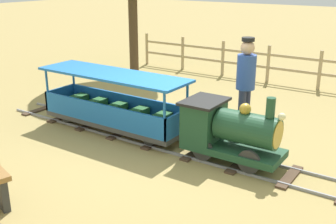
% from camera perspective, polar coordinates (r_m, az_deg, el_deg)
% --- Properties ---
extents(ground_plane, '(60.00, 60.00, 0.00)m').
position_cam_1_polar(ground_plane, '(6.42, 0.83, -4.83)').
color(ground_plane, '#A38C51').
extents(track, '(0.73, 6.40, 0.04)m').
position_cam_1_polar(track, '(6.58, -1.45, -4.09)').
color(track, gray).
rests_on(track, ground_plane).
extents(locomotive, '(0.69, 1.45, 1.01)m').
position_cam_1_polar(locomotive, '(5.84, 8.25, -2.40)').
color(locomotive, '#1E472D').
rests_on(locomotive, ground_plane).
extents(passenger_car, '(0.79, 2.70, 0.97)m').
position_cam_1_polar(passenger_car, '(6.97, -7.51, 0.62)').
color(passenger_car, '#3F3F3F').
rests_on(passenger_car, ground_plane).
extents(conductor_person, '(0.30, 0.30, 1.62)m').
position_cam_1_polar(conductor_person, '(6.68, 10.67, 4.44)').
color(conductor_person, '#282D47').
rests_on(conductor_person, ground_plane).
extents(fence_section, '(0.08, 7.48, 0.90)m').
position_cam_1_polar(fence_section, '(10.43, 13.66, 6.65)').
color(fence_section, tan).
rests_on(fence_section, ground_plane).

